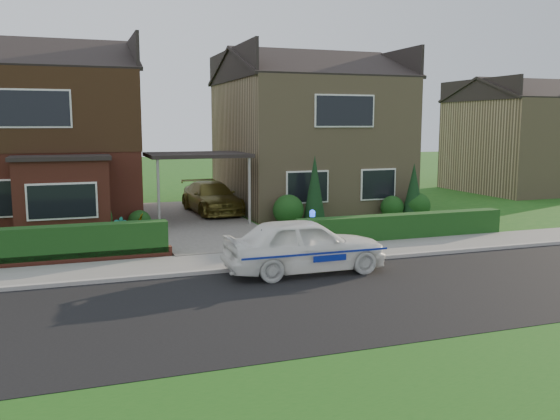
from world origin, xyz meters
name	(u,v)px	position (x,y,z in m)	size (l,w,h in m)	color
ground	(299,302)	(0.00, 0.00, 0.00)	(120.00, 120.00, 0.00)	#1A5215
road	(299,302)	(0.00, 0.00, 0.00)	(60.00, 6.00, 0.02)	black
kerb	(258,268)	(0.00, 3.05, 0.06)	(60.00, 0.16, 0.12)	#9E9993
sidewalk	(247,260)	(0.00, 4.10, 0.05)	(60.00, 2.00, 0.10)	slate
grass_verge	(427,402)	(0.00, -5.00, 0.00)	(60.00, 4.00, 0.01)	#1A5215
driveway	(198,222)	(0.00, 11.00, 0.06)	(3.80, 12.00, 0.12)	#666059
house_left	(38,126)	(-5.78, 13.90, 3.81)	(7.50, 9.53, 7.25)	brown
house_right	(307,129)	(5.80, 13.99, 3.66)	(7.50, 8.06, 7.25)	#8F7957
carport_link	(197,156)	(0.00, 10.95, 2.66)	(3.80, 3.00, 2.77)	black
dwarf_wall	(29,262)	(-5.80, 5.30, 0.18)	(7.70, 0.25, 0.36)	brown
hedge_left	(30,267)	(-5.80, 5.45, 0.00)	(7.50, 0.55, 0.90)	#103414
hedge_right	(402,240)	(5.80, 5.35, 0.00)	(7.50, 0.55, 0.80)	#103414
shrub_left_mid	(93,219)	(-4.00, 9.30, 0.66)	(1.32, 1.32, 1.32)	#103414
shrub_left_near	(140,222)	(-2.40, 9.60, 0.42)	(0.84, 0.84, 0.84)	#103414
shrub_right_near	(288,210)	(3.20, 9.40, 0.60)	(1.20, 1.20, 1.20)	#103414
shrub_right_mid	(392,207)	(7.80, 9.50, 0.48)	(0.96, 0.96, 0.96)	#103414
shrub_right_far	(417,206)	(8.80, 9.20, 0.54)	(1.08, 1.08, 1.08)	#103414
conifer_a	(315,192)	(4.20, 9.20, 1.30)	(0.90, 0.90, 2.60)	black
conifer_b	(413,192)	(8.60, 9.20, 1.10)	(0.90, 0.90, 2.20)	black
neighbour_right	(522,146)	(20.00, 16.00, 2.60)	(6.50, 7.00, 5.20)	#8F7957
police_car	(305,245)	(1.08, 2.40, 0.73)	(3.93, 4.28, 1.62)	white
driveway_car	(212,197)	(1.00, 12.97, 0.77)	(1.81, 4.46, 1.29)	brown
potted_plant_a	(121,230)	(-3.16, 8.04, 0.42)	(0.44, 0.30, 0.84)	gray
potted_plant_b	(139,225)	(-2.50, 9.00, 0.39)	(0.35, 0.43, 0.79)	gray
potted_plant_c	(38,230)	(-5.76, 9.00, 0.41)	(0.46, 0.46, 0.82)	gray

